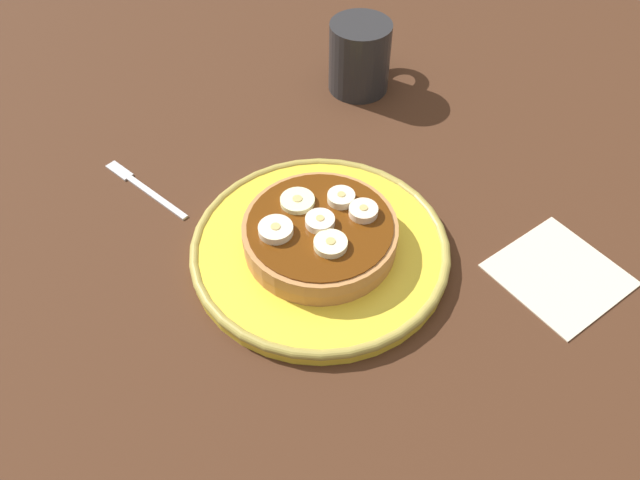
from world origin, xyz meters
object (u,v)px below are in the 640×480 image
(plate, at_px, (320,248))
(napkin, at_px, (559,274))
(banana_slice_0, at_px, (316,219))
(banana_slice_3, at_px, (297,201))
(fork, at_px, (141,186))
(pancake_stack, at_px, (320,235))
(banana_slice_4, at_px, (276,230))
(banana_slice_2, at_px, (331,244))
(coffee_mug, at_px, (361,55))
(banana_slice_5, at_px, (339,197))
(banana_slice_1, at_px, (363,211))

(plate, relative_size, napkin, 2.34)
(banana_slice_0, height_order, banana_slice_3, banana_slice_0)
(plate, relative_size, fork, 1.98)
(fork, bearing_deg, plate, -82.91)
(pancake_stack, relative_size, banana_slice_4, 4.57)
(banana_slice_2, distance_m, fork, 0.25)
(napkin, relative_size, fork, 0.85)
(banana_slice_2, xyz_separation_m, banana_slice_3, (0.03, 0.06, -0.00))
(pancake_stack, height_order, coffee_mug, coffee_mug)
(napkin, bearing_deg, pancake_stack, 116.86)
(banana_slice_4, bearing_deg, plate, -42.43)
(fork, bearing_deg, banana_slice_3, -78.00)
(coffee_mug, bearing_deg, pancake_stack, -156.98)
(banana_slice_3, height_order, banana_slice_5, banana_slice_5)
(banana_slice_1, height_order, banana_slice_2, banana_slice_1)
(plate, bearing_deg, napkin, -63.34)
(banana_slice_3, relative_size, banana_slice_4, 1.03)
(banana_slice_1, distance_m, fork, 0.26)
(banana_slice_1, bearing_deg, banana_slice_2, 175.51)
(banana_slice_1, xyz_separation_m, coffee_mug, (0.24, 0.14, -0.00))
(coffee_mug, height_order, fork, coffee_mug)
(banana_slice_3, distance_m, banana_slice_5, 0.04)
(coffee_mug, bearing_deg, banana_slice_0, -157.69)
(banana_slice_0, relative_size, fork, 0.22)
(napkin, bearing_deg, plate, 116.66)
(banana_slice_0, bearing_deg, plate, -101.28)
(pancake_stack, xyz_separation_m, banana_slice_5, (0.04, 0.00, 0.02))
(coffee_mug, bearing_deg, plate, -156.92)
(plate, bearing_deg, banana_slice_5, 4.43)
(banana_slice_1, height_order, coffee_mug, coffee_mug)
(plate, relative_size, banana_slice_1, 9.10)
(napkin, distance_m, fork, 0.45)
(banana_slice_3, height_order, fork, banana_slice_3)
(pancake_stack, relative_size, banana_slice_3, 4.43)
(banana_slice_0, bearing_deg, banana_slice_3, 69.55)
(banana_slice_2, height_order, coffee_mug, coffee_mug)
(banana_slice_1, relative_size, banana_slice_5, 1.03)
(banana_slice_2, relative_size, napkin, 0.29)
(fork, bearing_deg, pancake_stack, -83.14)
(plate, xyz_separation_m, coffee_mug, (0.27, 0.11, 0.04))
(pancake_stack, xyz_separation_m, banana_slice_1, (0.03, -0.03, 0.02))
(banana_slice_2, height_order, banana_slice_5, banana_slice_5)
(banana_slice_3, relative_size, fork, 0.26)
(napkin, bearing_deg, banana_slice_2, 123.48)
(banana_slice_0, xyz_separation_m, banana_slice_5, (0.04, -0.00, 0.00))
(banana_slice_4, distance_m, coffee_mug, 0.31)
(banana_slice_4, bearing_deg, coffee_mug, 15.94)
(banana_slice_0, height_order, banana_slice_2, banana_slice_0)
(banana_slice_2, xyz_separation_m, napkin, (0.12, -0.19, -0.05))
(banana_slice_3, bearing_deg, coffee_mug, 17.39)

